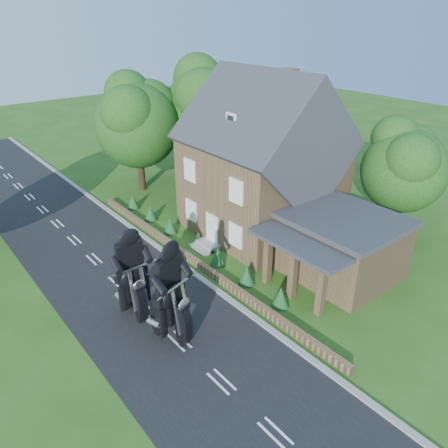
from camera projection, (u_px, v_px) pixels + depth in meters
ground at (179, 341)px, 19.31m from camera, size 120.00×120.00×0.00m
road at (179, 341)px, 19.30m from camera, size 7.00×80.00×0.02m
kerb at (242, 308)px, 21.33m from camera, size 0.30×80.00×0.12m
garden_wall at (193, 260)px, 25.12m from camera, size 0.30×22.00×0.40m
house at (263, 165)px, 27.45m from camera, size 9.54×8.64×10.24m
annex at (339, 245)px, 23.50m from camera, size 7.05×5.94×3.44m
tree_annex_side at (407, 162)px, 26.91m from camera, size 5.64×5.20×7.48m
tree_house_right at (299, 129)px, 32.36m from camera, size 6.51×6.00×8.40m
tree_behind_house at (211, 103)px, 35.75m from camera, size 7.81×7.20×10.08m
tree_behind_left at (141, 117)px, 33.28m from camera, size 6.94×6.40×9.16m
shrub_a at (281, 297)px, 21.34m from camera, size 0.90×0.90×1.10m
shrub_b at (247, 275)px, 23.08m from camera, size 0.90×0.90×1.10m
shrub_c at (218, 256)px, 24.83m from camera, size 0.90×0.90×1.10m
shrub_d at (170, 226)px, 28.32m from camera, size 0.90×0.90×1.10m
shrub_e at (151, 213)px, 30.06m from camera, size 0.90×0.90×1.10m
shrub_f at (133, 202)px, 31.80m from camera, size 0.90×0.90×1.10m
motorcycle_lead at (172, 326)px, 19.11m from camera, size 0.85×1.65×1.49m
motorcycle_follow at (135, 303)px, 20.66m from camera, size 0.39×1.51×1.40m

